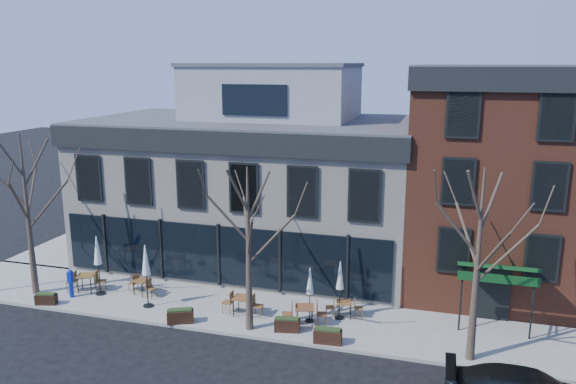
# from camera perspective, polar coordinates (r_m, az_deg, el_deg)

# --- Properties ---
(ground) EXTENTS (120.00, 120.00, 0.00)m
(ground) POSITION_cam_1_polar(r_m,az_deg,el_deg) (29.16, -6.88, -9.83)
(ground) COLOR black
(ground) RESTS_ON ground
(sidewalk_front) EXTENTS (33.50, 4.70, 0.15)m
(sidewalk_front) POSITION_cam_1_polar(r_m,az_deg,el_deg) (26.23, -2.05, -12.26)
(sidewalk_front) COLOR gray
(sidewalk_front) RESTS_ON ground
(sidewalk_side) EXTENTS (4.50, 12.00, 0.15)m
(sidewalk_side) POSITION_cam_1_polar(r_m,az_deg,el_deg) (39.35, -18.71, -4.24)
(sidewalk_side) COLOR gray
(sidewalk_side) RESTS_ON ground
(corner_building) EXTENTS (18.39, 10.39, 11.10)m
(corner_building) POSITION_cam_1_polar(r_m,az_deg,el_deg) (32.25, -3.49, 1.27)
(corner_building) COLOR beige
(corner_building) RESTS_ON ground
(red_brick_building) EXTENTS (8.20, 11.78, 11.18)m
(red_brick_building) POSITION_cam_1_polar(r_m,az_deg,el_deg) (30.27, 20.16, 1.48)
(red_brick_building) COLOR brown
(red_brick_building) RESTS_ON ground
(tree_corner) EXTENTS (3.93, 3.98, 7.92)m
(tree_corner) POSITION_cam_1_polar(r_m,az_deg,el_deg) (29.64, -24.93, -1.93)
(tree_corner) COLOR #382B21
(tree_corner) RESTS_ON sidewalk_front
(tree_mid) EXTENTS (3.50, 3.55, 7.04)m
(tree_mid) POSITION_cam_1_polar(r_m,az_deg,el_deg) (23.37, -4.02, -5.67)
(tree_mid) COLOR #382B21
(tree_mid) RESTS_ON sidewalk_front
(tree_right) EXTENTS (3.72, 3.77, 7.48)m
(tree_right) POSITION_cam_1_polar(r_m,az_deg,el_deg) (22.03, 18.71, -6.90)
(tree_right) COLOR #382B21
(tree_right) RESTS_ON sidewalk_front
(call_box) EXTENTS (0.28, 0.28, 1.43)m
(call_box) POSITION_cam_1_polar(r_m,az_deg,el_deg) (29.42, -21.22, -8.53)
(call_box) COLOR #0E26B6
(call_box) RESTS_ON sidewalk_front
(cafe_set_0) EXTENTS (2.01, 1.07, 1.03)m
(cafe_set_0) POSITION_cam_1_polar(r_m,az_deg,el_deg) (29.97, -19.82, -8.49)
(cafe_set_0) COLOR brown
(cafe_set_0) RESTS_ON sidewalk_front
(cafe_set_1) EXTENTS (1.77, 0.93, 0.91)m
(cafe_set_1) POSITION_cam_1_polar(r_m,az_deg,el_deg) (28.77, -14.60, -9.17)
(cafe_set_1) COLOR brown
(cafe_set_1) RESTS_ON sidewalk_front
(cafe_set_3) EXTENTS (1.95, 0.79, 1.03)m
(cafe_set_3) POSITION_cam_1_polar(r_m,az_deg,el_deg) (25.84, -4.65, -11.23)
(cafe_set_3) COLOR brown
(cafe_set_3) RESTS_ON sidewalk_front
(cafe_set_4) EXTENTS (2.05, 1.02, 1.05)m
(cafe_set_4) POSITION_cam_1_polar(r_m,az_deg,el_deg) (24.79, 1.70, -12.24)
(cafe_set_4) COLOR brown
(cafe_set_4) RESTS_ON sidewalk_front
(cafe_set_5) EXTENTS (1.76, 0.81, 0.90)m
(cafe_set_5) POSITION_cam_1_polar(r_m,az_deg,el_deg) (25.68, 5.74, -11.57)
(cafe_set_5) COLOR brown
(cafe_set_5) RESTS_ON sidewalk_front
(umbrella_0) EXTENTS (0.48, 0.48, 2.98)m
(umbrella_0) POSITION_cam_1_polar(r_m,az_deg,el_deg) (28.82, -18.79, -5.95)
(umbrella_0) COLOR black
(umbrella_0) RESTS_ON sidewalk_front
(umbrella_1) EXTENTS (0.48, 0.48, 3.00)m
(umbrella_1) POSITION_cam_1_polar(r_m,az_deg,el_deg) (26.77, -14.25, -7.05)
(umbrella_1) COLOR black
(umbrella_1) RESTS_ON sidewalk_front
(umbrella_3) EXTENTS (0.40, 0.40, 2.49)m
(umbrella_3) POSITION_cam_1_polar(r_m,az_deg,el_deg) (24.68, 2.24, -9.29)
(umbrella_3) COLOR black
(umbrella_3) RESTS_ON sidewalk_front
(umbrella_4) EXTENTS (0.43, 0.43, 2.69)m
(umbrella_4) POSITION_cam_1_polar(r_m,az_deg,el_deg) (24.96, 5.31, -8.73)
(umbrella_4) COLOR black
(umbrella_4) RESTS_ON sidewalk_front
(planter_0) EXTENTS (1.04, 0.61, 0.54)m
(planter_0) POSITION_cam_1_polar(r_m,az_deg,el_deg) (29.20, -23.35, -9.92)
(planter_0) COLOR black
(planter_0) RESTS_ON sidewalk_front
(planter_1) EXTENTS (1.22, 0.87, 0.64)m
(planter_1) POSITION_cam_1_polar(r_m,az_deg,el_deg) (25.55, -10.88, -12.25)
(planter_1) COLOR black
(planter_1) RESTS_ON sidewalk_front
(planter_2) EXTENTS (1.14, 0.63, 0.60)m
(planter_2) POSITION_cam_1_polar(r_m,az_deg,el_deg) (24.40, -0.09, -13.31)
(planter_2) COLOR black
(planter_2) RESTS_ON sidewalk_front
(planter_3) EXTENTS (1.16, 0.52, 0.63)m
(planter_3) POSITION_cam_1_polar(r_m,az_deg,el_deg) (23.53, 4.06, -14.35)
(planter_3) COLOR #311B10
(planter_3) RESTS_ON sidewalk_front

